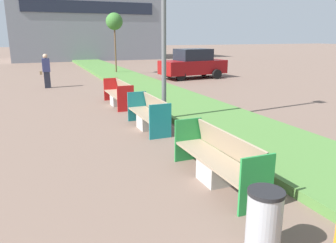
{
  "coord_description": "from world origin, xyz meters",
  "views": [
    {
      "loc": [
        -2.08,
        2.15,
        2.67
      ],
      "look_at": [
        0.9,
        9.43,
        0.6
      ],
      "focal_mm": 35.0,
      "sensor_mm": 36.0,
      "label": 1
    }
  ],
  "objects_px": {
    "bench_teal_frame": "(149,116)",
    "sapling_tree_far": "(114,22)",
    "bench_green_frame": "(218,163)",
    "litter_bin": "(264,222)",
    "bench_red_frame": "(119,96)",
    "pedestrian_walking": "(46,71)",
    "parked_car_distant": "(193,64)"
  },
  "relations": [
    {
      "from": "bench_teal_frame",
      "to": "bench_red_frame",
      "type": "distance_m",
      "value": 3.62
    },
    {
      "from": "litter_bin",
      "to": "parked_car_distant",
      "type": "xyz_separation_m",
      "value": [
        7.02,
        16.06,
        0.48
      ]
    },
    {
      "from": "bench_red_frame",
      "to": "sapling_tree_far",
      "type": "height_order",
      "value": "sapling_tree_far"
    },
    {
      "from": "parked_car_distant",
      "to": "litter_bin",
      "type": "bearing_deg",
      "value": -119.96
    },
    {
      "from": "litter_bin",
      "to": "sapling_tree_far",
      "type": "height_order",
      "value": "sapling_tree_far"
    },
    {
      "from": "parked_car_distant",
      "to": "sapling_tree_far",
      "type": "bearing_deg",
      "value": 129.94
    },
    {
      "from": "litter_bin",
      "to": "parked_car_distant",
      "type": "bearing_deg",
      "value": 66.38
    },
    {
      "from": "pedestrian_walking",
      "to": "parked_car_distant",
      "type": "distance_m",
      "value": 8.89
    },
    {
      "from": "bench_green_frame",
      "to": "parked_car_distant",
      "type": "xyz_separation_m",
      "value": [
        6.46,
        14.02,
        0.54
      ]
    },
    {
      "from": "bench_green_frame",
      "to": "sapling_tree_far",
      "type": "height_order",
      "value": "sapling_tree_far"
    },
    {
      "from": "bench_green_frame",
      "to": "bench_red_frame",
      "type": "xyz_separation_m",
      "value": [
        -0.0,
        7.55,
        -0.0
      ]
    },
    {
      "from": "bench_red_frame",
      "to": "parked_car_distant",
      "type": "xyz_separation_m",
      "value": [
        6.46,
        6.47,
        0.54
      ]
    },
    {
      "from": "bench_red_frame",
      "to": "bench_teal_frame",
      "type": "bearing_deg",
      "value": -90.05
    },
    {
      "from": "bench_red_frame",
      "to": "parked_car_distant",
      "type": "distance_m",
      "value": 9.16
    },
    {
      "from": "bench_teal_frame",
      "to": "sapling_tree_far",
      "type": "relative_size",
      "value": 0.51
    },
    {
      "from": "bench_teal_frame",
      "to": "sapling_tree_far",
      "type": "distance_m",
      "value": 14.54
    },
    {
      "from": "pedestrian_walking",
      "to": "bench_green_frame",
      "type": "bearing_deg",
      "value": -79.79
    },
    {
      "from": "bench_green_frame",
      "to": "parked_car_distant",
      "type": "bearing_deg",
      "value": 65.25
    },
    {
      "from": "bench_teal_frame",
      "to": "pedestrian_walking",
      "type": "bearing_deg",
      "value": 104.32
    },
    {
      "from": "bench_green_frame",
      "to": "bench_red_frame",
      "type": "bearing_deg",
      "value": 90.01
    },
    {
      "from": "bench_teal_frame",
      "to": "litter_bin",
      "type": "relative_size",
      "value": 2.45
    },
    {
      "from": "bench_teal_frame",
      "to": "sapling_tree_far",
      "type": "bearing_deg",
      "value": 80.29
    },
    {
      "from": "bench_teal_frame",
      "to": "parked_car_distant",
      "type": "distance_m",
      "value": 11.99
    },
    {
      "from": "litter_bin",
      "to": "parked_car_distant",
      "type": "relative_size",
      "value": 0.2
    },
    {
      "from": "sapling_tree_far",
      "to": "pedestrian_walking",
      "type": "distance_m",
      "value": 7.15
    },
    {
      "from": "litter_bin",
      "to": "bench_red_frame",
      "type": "bearing_deg",
      "value": 86.65
    },
    {
      "from": "litter_bin",
      "to": "sapling_tree_far",
      "type": "distance_m",
      "value": 20.41
    },
    {
      "from": "bench_red_frame",
      "to": "pedestrian_walking",
      "type": "distance_m",
      "value": 6.26
    },
    {
      "from": "bench_green_frame",
      "to": "bench_red_frame",
      "type": "relative_size",
      "value": 1.03
    },
    {
      "from": "litter_bin",
      "to": "parked_car_distant",
      "type": "height_order",
      "value": "parked_car_distant"
    },
    {
      "from": "bench_red_frame",
      "to": "pedestrian_walking",
      "type": "bearing_deg",
      "value": 112.58
    },
    {
      "from": "bench_teal_frame",
      "to": "pedestrian_walking",
      "type": "relative_size",
      "value": 1.21
    }
  ]
}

